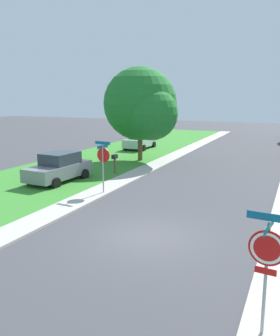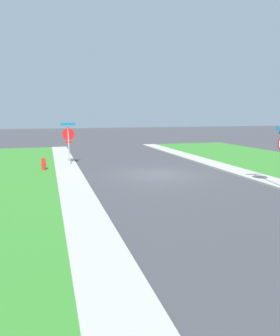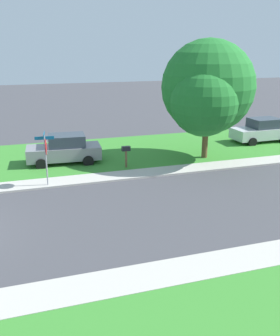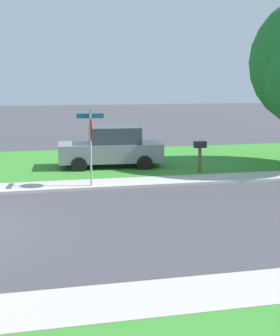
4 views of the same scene
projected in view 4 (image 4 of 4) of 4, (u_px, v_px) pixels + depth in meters
name	position (u px, v px, depth m)	size (l,w,h in m)	color
lawn_west	(233.00, 157.00, 23.45)	(8.00, 56.00, 0.08)	#38842D
stop_sign_far_corner	(91.00, 134.00, 16.62)	(0.92, 0.92, 2.77)	#9E9EA3
car_grey_across_road	(111.00, 148.00, 20.65)	(2.27, 4.42, 1.76)	gray
mailbox	(200.00, 149.00, 19.38)	(0.25, 0.48, 1.31)	brown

